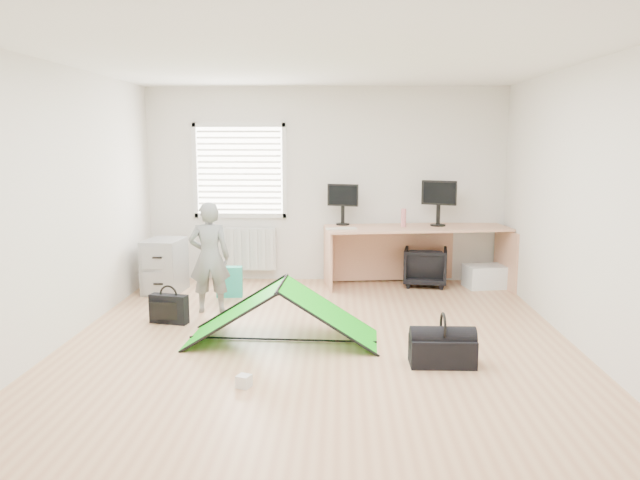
{
  "coord_description": "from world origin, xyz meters",
  "views": [
    {
      "loc": [
        0.21,
        -5.98,
        1.99
      ],
      "look_at": [
        0.0,
        0.4,
        0.95
      ],
      "focal_mm": 35.0,
      "sensor_mm": 36.0,
      "label": 1
    }
  ],
  "objects_px": {
    "desk": "(416,257)",
    "filing_cabinet": "(165,266)",
    "laptop_bag": "(169,309)",
    "storage_crate": "(486,276)",
    "person": "(210,257)",
    "kite": "(282,313)",
    "monitor_right": "(438,209)",
    "duffel_bag": "(442,351)",
    "monitor_left": "(343,210)",
    "office_chair": "(425,266)",
    "thermos": "(404,218)"
  },
  "relations": [
    {
      "from": "monitor_right",
      "to": "person",
      "type": "bearing_deg",
      "value": -131.52
    },
    {
      "from": "person",
      "to": "kite",
      "type": "distance_m",
      "value": 1.44
    },
    {
      "from": "monitor_right",
      "to": "kite",
      "type": "bearing_deg",
      "value": -105.69
    },
    {
      "from": "desk",
      "to": "kite",
      "type": "relative_size",
      "value": 1.29
    },
    {
      "from": "person",
      "to": "storage_crate",
      "type": "xyz_separation_m",
      "value": [
        3.47,
        1.32,
        -0.49
      ]
    },
    {
      "from": "laptop_bag",
      "to": "person",
      "type": "bearing_deg",
      "value": 67.13
    },
    {
      "from": "filing_cabinet",
      "to": "monitor_right",
      "type": "height_order",
      "value": "monitor_right"
    },
    {
      "from": "desk",
      "to": "thermos",
      "type": "distance_m",
      "value": 0.57
    },
    {
      "from": "monitor_right",
      "to": "thermos",
      "type": "distance_m",
      "value": 0.5
    },
    {
      "from": "kite",
      "to": "monitor_left",
      "type": "bearing_deg",
      "value": 79.32
    },
    {
      "from": "laptop_bag",
      "to": "kite",
      "type": "bearing_deg",
      "value": -9.72
    },
    {
      "from": "person",
      "to": "laptop_bag",
      "type": "distance_m",
      "value": 0.77
    },
    {
      "from": "kite",
      "to": "storage_crate",
      "type": "bearing_deg",
      "value": 45.78
    },
    {
      "from": "person",
      "to": "monitor_right",
      "type": "bearing_deg",
      "value": -161.3
    },
    {
      "from": "person",
      "to": "duffel_bag",
      "type": "distance_m",
      "value": 2.98
    },
    {
      "from": "storage_crate",
      "to": "laptop_bag",
      "type": "height_order",
      "value": "laptop_bag"
    },
    {
      "from": "thermos",
      "to": "duffel_bag",
      "type": "distance_m",
      "value": 3.08
    },
    {
      "from": "monitor_left",
      "to": "monitor_right",
      "type": "distance_m",
      "value": 1.29
    },
    {
      "from": "office_chair",
      "to": "laptop_bag",
      "type": "xyz_separation_m",
      "value": [
        -3.03,
        -1.88,
        -0.11
      ]
    },
    {
      "from": "thermos",
      "to": "monitor_right",
      "type": "bearing_deg",
      "value": 12.1
    },
    {
      "from": "monitor_right",
      "to": "kite",
      "type": "relative_size",
      "value": 0.25
    },
    {
      "from": "filing_cabinet",
      "to": "person",
      "type": "relative_size",
      "value": 0.54
    },
    {
      "from": "office_chair",
      "to": "storage_crate",
      "type": "bearing_deg",
      "value": -177.19
    },
    {
      "from": "monitor_right",
      "to": "storage_crate",
      "type": "bearing_deg",
      "value": 13.93
    },
    {
      "from": "thermos",
      "to": "office_chair",
      "type": "distance_m",
      "value": 0.76
    },
    {
      "from": "laptop_bag",
      "to": "duffel_bag",
      "type": "height_order",
      "value": "laptop_bag"
    },
    {
      "from": "desk",
      "to": "monitor_right",
      "type": "distance_m",
      "value": 0.71
    },
    {
      "from": "thermos",
      "to": "duffel_bag",
      "type": "relative_size",
      "value": 0.42
    },
    {
      "from": "monitor_left",
      "to": "thermos",
      "type": "distance_m",
      "value": 0.83
    },
    {
      "from": "storage_crate",
      "to": "office_chair",
      "type": "bearing_deg",
      "value": 173.99
    },
    {
      "from": "monitor_left",
      "to": "duffel_bag",
      "type": "xyz_separation_m",
      "value": [
        0.88,
        -3.13,
        -0.91
      ]
    },
    {
      "from": "monitor_left",
      "to": "kite",
      "type": "xyz_separation_m",
      "value": [
        -0.61,
        -2.51,
        -0.74
      ]
    },
    {
      "from": "desk",
      "to": "monitor_right",
      "type": "relative_size",
      "value": 5.15
    },
    {
      "from": "monitor_left",
      "to": "kite",
      "type": "height_order",
      "value": "monitor_left"
    },
    {
      "from": "desk",
      "to": "person",
      "type": "bearing_deg",
      "value": -160.78
    },
    {
      "from": "office_chair",
      "to": "storage_crate",
      "type": "height_order",
      "value": "office_chair"
    },
    {
      "from": "laptop_bag",
      "to": "desk",
      "type": "bearing_deg",
      "value": 45.85
    },
    {
      "from": "laptop_bag",
      "to": "thermos",
      "type": "bearing_deg",
      "value": 47.55
    },
    {
      "from": "filing_cabinet",
      "to": "monitor_left",
      "type": "distance_m",
      "value": 2.48
    },
    {
      "from": "monitor_left",
      "to": "person",
      "type": "bearing_deg",
      "value": -118.13
    },
    {
      "from": "monitor_right",
      "to": "laptop_bag",
      "type": "relative_size",
      "value": 1.11
    },
    {
      "from": "person",
      "to": "desk",
      "type": "bearing_deg",
      "value": -160.51
    },
    {
      "from": "kite",
      "to": "laptop_bag",
      "type": "relative_size",
      "value": 4.45
    },
    {
      "from": "filing_cabinet",
      "to": "storage_crate",
      "type": "xyz_separation_m",
      "value": [
        4.27,
        0.39,
        -0.2
      ]
    },
    {
      "from": "thermos",
      "to": "duffel_bag",
      "type": "bearing_deg",
      "value": -88.74
    },
    {
      "from": "office_chair",
      "to": "duffel_bag",
      "type": "relative_size",
      "value": 1.02
    },
    {
      "from": "filing_cabinet",
      "to": "kite",
      "type": "bearing_deg",
      "value": -43.21
    },
    {
      "from": "monitor_left",
      "to": "duffel_bag",
      "type": "relative_size",
      "value": 0.75
    },
    {
      "from": "storage_crate",
      "to": "laptop_bag",
      "type": "distance_m",
      "value": 4.23
    },
    {
      "from": "desk",
      "to": "filing_cabinet",
      "type": "xyz_separation_m",
      "value": [
        -3.32,
        -0.38,
        -0.06
      ]
    }
  ]
}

